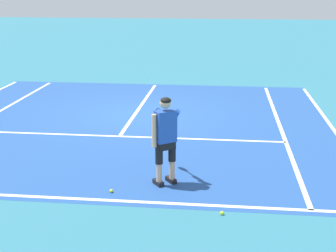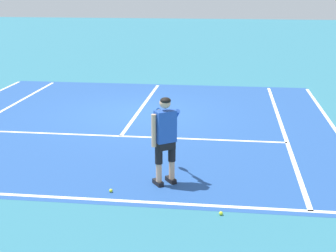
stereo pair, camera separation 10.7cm
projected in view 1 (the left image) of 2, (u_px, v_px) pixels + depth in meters
name	position (u px, v px, depth m)	size (l,w,h in m)	color
ground_plane	(135.00, 114.00, 14.41)	(80.00, 80.00, 0.00)	teal
court_inner_surface	(130.00, 122.00, 13.56)	(10.98, 10.53, 0.00)	#234C93
line_baseline	(76.00, 199.00, 8.74)	(10.98, 0.10, 0.01)	white
line_service	(120.00, 136.00, 12.29)	(8.23, 0.10, 0.01)	white
line_centre_service	(141.00, 106.00, 15.34)	(0.10, 6.40, 0.01)	white
line_singles_right	(280.00, 127.00, 13.11)	(0.10, 10.13, 0.01)	white
line_doubles_right	(333.00, 128.00, 12.96)	(0.10, 10.13, 0.01)	white
tennis_player	(165.00, 135.00, 9.12)	(0.61, 1.21, 1.71)	black
tennis_ball_near_feet	(222.00, 213.00, 8.13)	(0.07, 0.07, 0.07)	#CCE02D
tennis_ball_by_baseline	(111.00, 191.00, 8.99)	(0.07, 0.07, 0.07)	#CCE02D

